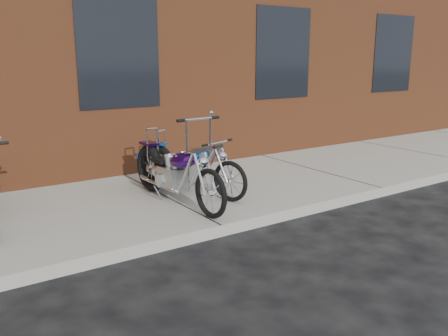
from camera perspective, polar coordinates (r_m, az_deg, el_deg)
ground at (r=5.81m, az=-0.30°, el=-8.30°), size 120.00×120.00×0.00m
sidewalk at (r=7.01m, az=-7.13°, el=-3.92°), size 22.00×3.00×0.15m
chopper_purple at (r=6.57m, az=-5.86°, el=-0.76°), size 0.54×2.22×1.25m
chopper_blue at (r=7.06m, az=-4.12°, el=-0.05°), size 0.76×1.96×0.88m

